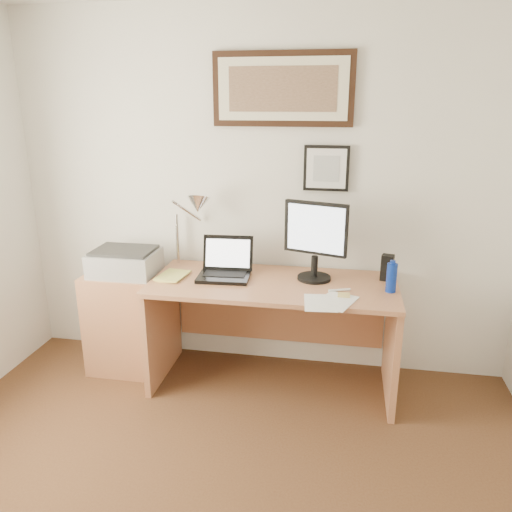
% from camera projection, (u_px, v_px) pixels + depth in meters
% --- Properties ---
extents(wall_back, '(3.50, 0.02, 2.50)m').
position_uv_depth(wall_back, '(260.00, 195.00, 3.47)').
color(wall_back, white).
rests_on(wall_back, ground).
extents(side_cabinet, '(0.50, 0.40, 0.73)m').
position_uv_depth(side_cabinet, '(126.00, 321.00, 3.59)').
color(side_cabinet, '#A86946').
rests_on(side_cabinet, floor).
extents(water_bottle, '(0.06, 0.06, 0.18)m').
position_uv_depth(water_bottle, '(392.00, 278.00, 3.06)').
color(water_bottle, navy).
rests_on(water_bottle, desk).
extents(bottle_cap, '(0.03, 0.03, 0.02)m').
position_uv_depth(bottle_cap, '(393.00, 262.00, 3.03)').
color(bottle_cap, navy).
rests_on(bottle_cap, water_bottle).
extents(speaker, '(0.09, 0.08, 0.17)m').
position_uv_depth(speaker, '(387.00, 268.00, 3.26)').
color(speaker, black).
rests_on(speaker, desk).
extents(paper_sheet_a, '(0.21, 0.28, 0.00)m').
position_uv_depth(paper_sheet_a, '(320.00, 303.00, 2.91)').
color(paper_sheet_a, white).
rests_on(paper_sheet_a, desk).
extents(paper_sheet_b, '(0.28, 0.32, 0.00)m').
position_uv_depth(paper_sheet_b, '(336.00, 301.00, 2.93)').
color(paper_sheet_b, white).
rests_on(paper_sheet_b, desk).
extents(sticky_pad, '(0.07, 0.07, 0.01)m').
position_uv_depth(sticky_pad, '(344.00, 295.00, 3.01)').
color(sticky_pad, '#D7BC65').
rests_on(sticky_pad, desk).
extents(marker_pen, '(0.14, 0.06, 0.02)m').
position_uv_depth(marker_pen, '(339.00, 290.00, 3.09)').
color(marker_pen, white).
rests_on(marker_pen, desk).
extents(book, '(0.20, 0.25, 0.02)m').
position_uv_depth(book, '(161.00, 275.00, 3.36)').
color(book, '#D9D566').
rests_on(book, desk).
extents(desk, '(1.60, 0.70, 0.75)m').
position_uv_depth(desk, '(275.00, 310.00, 3.39)').
color(desk, '#A86946').
rests_on(desk, floor).
extents(laptop, '(0.35, 0.31, 0.26)m').
position_uv_depth(laptop, '(225.00, 268.00, 3.33)').
color(laptop, black).
rests_on(laptop, desk).
extents(lcd_monitor, '(0.41, 0.22, 0.52)m').
position_uv_depth(lcd_monitor, '(315.00, 237.00, 3.20)').
color(lcd_monitor, black).
rests_on(lcd_monitor, desk).
extents(printer, '(0.44, 0.34, 0.18)m').
position_uv_depth(printer, '(125.00, 262.00, 3.43)').
color(printer, '#9F9EA1').
rests_on(printer, side_cabinet).
extents(desk_lamp, '(0.29, 0.27, 0.53)m').
position_uv_depth(desk_lamp, '(196.00, 207.00, 3.38)').
color(desk_lamp, silver).
rests_on(desk_lamp, desk).
extents(picture_large, '(0.92, 0.04, 0.47)m').
position_uv_depth(picture_large, '(283.00, 89.00, 3.20)').
color(picture_large, black).
rests_on(picture_large, wall_back).
extents(picture_small, '(0.30, 0.03, 0.30)m').
position_uv_depth(picture_small, '(326.00, 168.00, 3.31)').
color(picture_small, black).
rests_on(picture_small, wall_back).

